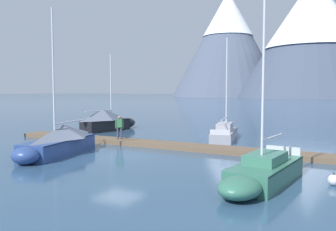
% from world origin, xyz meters
% --- Properties ---
extents(ground_plane, '(700.00, 700.00, 0.00)m').
position_xyz_m(ground_plane, '(0.00, 0.00, 0.00)').
color(ground_plane, '#2D4C6B').
extents(mountain_west_summit, '(71.58, 71.58, 67.05)m').
position_xyz_m(mountain_west_summit, '(-64.96, 201.19, 35.02)').
color(mountain_west_summit, '#4C566B').
rests_on(mountain_west_summit, ground).
extents(mountain_central_massif, '(82.08, 82.08, 65.60)m').
position_xyz_m(mountain_central_massif, '(-12.59, 190.21, 35.27)').
color(mountain_central_massif, '#424C60').
rests_on(mountain_central_massif, ground).
extents(dock, '(23.95, 2.23, 0.30)m').
position_xyz_m(dock, '(0.00, 4.00, 0.14)').
color(dock, brown).
rests_on(dock, ground).
extents(sailboat_nearest_berth, '(2.28, 6.73, 7.29)m').
position_xyz_m(sailboat_nearest_berth, '(-8.87, 10.02, 0.97)').
color(sailboat_nearest_berth, black).
rests_on(sailboat_nearest_berth, ground).
extents(sailboat_second_berth, '(3.24, 6.95, 8.59)m').
position_xyz_m(sailboat_second_berth, '(-3.30, -1.57, 0.84)').
color(sailboat_second_berth, navy).
rests_on(sailboat_second_berth, ground).
extents(sailboat_mid_dock_port, '(3.08, 7.30, 8.07)m').
position_xyz_m(sailboat_mid_dock_port, '(2.95, 10.15, 0.50)').
color(sailboat_mid_dock_port, '#93939E').
rests_on(sailboat_mid_dock_port, ground).
extents(sailboat_mid_dock_starboard, '(2.24, 6.33, 8.88)m').
position_xyz_m(sailboat_mid_dock_starboard, '(9.04, -2.46, 0.54)').
color(sailboat_mid_dock_starboard, '#336B56').
rests_on(sailboat_mid_dock_starboard, ground).
extents(person_on_dock, '(0.50, 0.40, 1.69)m').
position_xyz_m(person_on_dock, '(-2.92, 3.97, 1.26)').
color(person_on_dock, '#384256').
rests_on(person_on_dock, dock).
extents(mooring_buoy_channel_marker, '(0.45, 0.45, 0.53)m').
position_xyz_m(mooring_buoy_channel_marker, '(11.59, -1.04, 0.22)').
color(mooring_buoy_channel_marker, white).
rests_on(mooring_buoy_channel_marker, ground).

